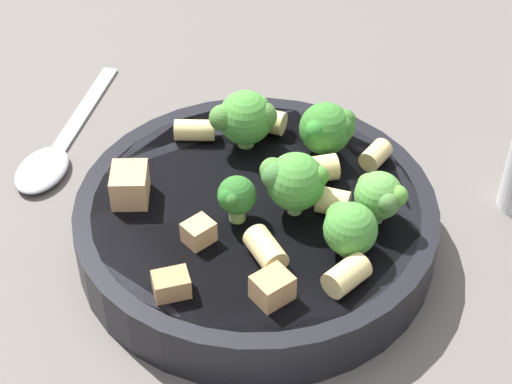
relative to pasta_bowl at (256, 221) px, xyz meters
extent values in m
plane|color=#5B5651|center=(0.00, 0.00, -0.02)|extent=(2.00, 2.00, 0.00)
cylinder|color=black|center=(0.00, 0.00, 0.00)|extent=(0.24, 0.24, 0.04)
cylinder|color=white|center=(0.00, 0.00, 0.01)|extent=(0.21, 0.21, 0.01)
torus|color=black|center=(0.00, 0.00, 0.01)|extent=(0.23, 0.23, 0.00)
cylinder|color=#93B766|center=(0.01, -0.01, 0.02)|extent=(0.01, 0.01, 0.01)
sphere|color=#2D6B28|center=(0.01, -0.01, 0.04)|extent=(0.02, 0.02, 0.02)
sphere|color=#2D6325|center=(0.02, -0.02, 0.04)|extent=(0.01, 0.01, 0.01)
sphere|color=#286D28|center=(0.02, -0.02, 0.04)|extent=(0.01, 0.01, 0.01)
cylinder|color=#9EC175|center=(0.01, 0.02, 0.02)|extent=(0.01, 0.01, 0.01)
sphere|color=#478E38|center=(0.01, 0.02, 0.04)|extent=(0.04, 0.04, 0.04)
sphere|color=#45882F|center=(0.01, 0.04, 0.05)|extent=(0.01, 0.01, 0.01)
sphere|color=#437B3A|center=(0.01, 0.01, 0.05)|extent=(0.02, 0.02, 0.02)
sphere|color=#4A7C34|center=(0.01, 0.01, 0.05)|extent=(0.02, 0.02, 0.02)
cylinder|color=#84AD60|center=(-0.06, 0.00, 0.02)|extent=(0.01, 0.01, 0.01)
sphere|color=#478E38|center=(-0.06, 0.00, 0.04)|extent=(0.04, 0.04, 0.04)
sphere|color=#489436|center=(-0.06, 0.01, 0.05)|extent=(0.01, 0.01, 0.01)
sphere|color=#4A7B36|center=(-0.06, 0.01, 0.04)|extent=(0.02, 0.02, 0.02)
sphere|color=#497F36|center=(-0.06, -0.02, 0.04)|extent=(0.02, 0.02, 0.02)
cylinder|color=#93B766|center=(0.05, 0.05, 0.02)|extent=(0.01, 0.01, 0.01)
sphere|color=#478E38|center=(0.05, 0.05, 0.04)|extent=(0.03, 0.03, 0.03)
sphere|color=#3D792F|center=(0.04, 0.05, 0.04)|extent=(0.01, 0.01, 0.01)
sphere|color=#469033|center=(0.04, 0.05, 0.04)|extent=(0.02, 0.02, 0.02)
cylinder|color=#84AD60|center=(-0.05, 0.05, 0.02)|extent=(0.01, 0.01, 0.01)
sphere|color=#387A2D|center=(-0.05, 0.05, 0.04)|extent=(0.04, 0.04, 0.04)
sphere|color=#3A742E|center=(-0.05, 0.07, 0.04)|extent=(0.01, 0.01, 0.01)
sphere|color=#346B28|center=(-0.04, 0.06, 0.04)|extent=(0.02, 0.02, 0.02)
sphere|color=#317F2C|center=(-0.04, 0.04, 0.04)|extent=(0.01, 0.01, 0.01)
cylinder|color=#84AD60|center=(0.02, 0.07, 0.02)|extent=(0.01, 0.01, 0.01)
sphere|color=#569942|center=(0.02, 0.07, 0.04)|extent=(0.03, 0.03, 0.03)
sphere|color=#50823F|center=(0.04, 0.08, 0.04)|extent=(0.01, 0.01, 0.01)
sphere|color=#578C3A|center=(0.02, 0.07, 0.04)|extent=(0.01, 0.01, 0.01)
sphere|color=#599F39|center=(0.03, 0.08, 0.04)|extent=(0.01, 0.01, 0.01)
cylinder|color=#E0C67F|center=(-0.07, -0.03, 0.02)|extent=(0.02, 0.03, 0.02)
cylinder|color=#E0C67F|center=(0.05, 0.00, 0.02)|extent=(0.03, 0.03, 0.02)
cylinder|color=#E0C67F|center=(-0.02, 0.04, 0.02)|extent=(0.02, 0.02, 0.02)
cylinder|color=#E0C67F|center=(-0.03, 0.09, 0.02)|extent=(0.03, 0.03, 0.01)
cylinder|color=#E0C67F|center=(-0.08, 0.02, 0.02)|extent=(0.03, 0.03, 0.02)
cylinder|color=#E0C67F|center=(0.08, 0.04, 0.02)|extent=(0.03, 0.03, 0.02)
cylinder|color=#E0C67F|center=(0.01, 0.05, 0.02)|extent=(0.02, 0.03, 0.02)
cube|color=tan|center=(0.08, 0.00, 0.02)|extent=(0.03, 0.03, 0.02)
cube|color=tan|center=(-0.02, -0.08, 0.03)|extent=(0.03, 0.03, 0.02)
cube|color=#A87A4C|center=(0.07, -0.06, 0.02)|extent=(0.02, 0.02, 0.01)
cube|color=tan|center=(0.03, -0.04, 0.02)|extent=(0.02, 0.02, 0.01)
cube|color=#B2B2B7|center=(-0.17, -0.12, -0.02)|extent=(0.11, 0.05, 0.01)
ellipsoid|color=#B2B2B7|center=(-0.09, -0.15, -0.02)|extent=(0.06, 0.05, 0.01)
camera|label=1|loc=(0.41, -0.05, 0.39)|focal=60.00mm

